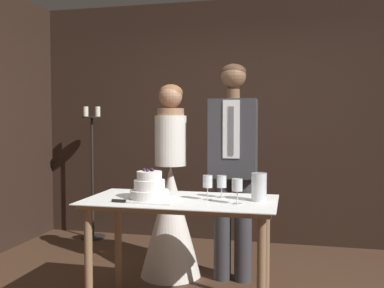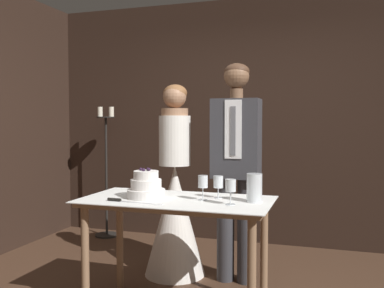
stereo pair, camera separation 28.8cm
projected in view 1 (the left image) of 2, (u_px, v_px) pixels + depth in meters
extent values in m
cube|color=black|center=(245.00, 121.00, 4.89)|extent=(5.08, 0.12, 2.75)
cylinder|color=#8E6B4C|center=(88.00, 265.00, 2.92)|extent=(0.06, 0.06, 0.78)
cylinder|color=#8E6B4C|center=(261.00, 279.00, 2.66)|extent=(0.06, 0.06, 0.78)
cylinder|color=#8E6B4C|center=(118.00, 244.00, 3.43)|extent=(0.06, 0.06, 0.78)
cylinder|color=#8E6B4C|center=(266.00, 254.00, 3.17)|extent=(0.06, 0.06, 0.78)
cube|color=#8E6B4C|center=(181.00, 203.00, 3.02)|extent=(1.29, 0.64, 0.03)
cube|color=white|center=(181.00, 200.00, 3.02)|extent=(1.35, 0.70, 0.01)
cylinder|color=white|center=(149.00, 194.00, 3.04)|extent=(0.27, 0.27, 0.06)
cylinder|color=white|center=(149.00, 185.00, 3.04)|extent=(0.22, 0.22, 0.07)
cylinder|color=white|center=(149.00, 176.00, 3.04)|extent=(0.18, 0.18, 0.06)
sphere|color=#2D1933|center=(152.00, 170.00, 3.03)|extent=(0.02, 0.02, 0.02)
sphere|color=#2D1933|center=(151.00, 170.00, 3.06)|extent=(0.02, 0.02, 0.02)
sphere|color=#2D1933|center=(144.00, 170.00, 3.05)|extent=(0.02, 0.02, 0.02)
sphere|color=#2D1933|center=(147.00, 170.00, 3.01)|extent=(0.02, 0.02, 0.02)
cube|color=silver|center=(147.00, 204.00, 2.85)|extent=(0.32, 0.04, 0.00)
cylinder|color=black|center=(119.00, 201.00, 2.90)|extent=(0.10, 0.03, 0.02)
cylinder|color=silver|center=(208.00, 200.00, 3.00)|extent=(0.06, 0.06, 0.00)
cylinder|color=silver|center=(208.00, 193.00, 2.99)|extent=(0.01, 0.01, 0.08)
cylinder|color=silver|center=(208.00, 181.00, 2.99)|extent=(0.07, 0.07, 0.09)
cylinder|color=silver|center=(222.00, 197.00, 3.09)|extent=(0.07, 0.07, 0.00)
cylinder|color=silver|center=(222.00, 192.00, 3.09)|extent=(0.01, 0.01, 0.07)
cylinder|color=silver|center=(222.00, 181.00, 3.08)|extent=(0.07, 0.07, 0.09)
cylinder|color=maroon|center=(222.00, 186.00, 3.08)|extent=(0.06, 0.06, 0.03)
cylinder|color=silver|center=(237.00, 204.00, 2.84)|extent=(0.07, 0.07, 0.00)
cylinder|color=silver|center=(237.00, 197.00, 2.84)|extent=(0.01, 0.01, 0.08)
cylinder|color=silver|center=(237.00, 185.00, 2.84)|extent=(0.07, 0.07, 0.08)
cylinder|color=maroon|center=(237.00, 188.00, 2.84)|extent=(0.06, 0.06, 0.03)
cylinder|color=silver|center=(259.00, 187.00, 2.95)|extent=(0.11, 0.11, 0.20)
cylinder|color=silver|center=(259.00, 195.00, 2.95)|extent=(0.05, 0.05, 0.09)
sphere|color=#F9CC4C|center=(259.00, 187.00, 2.95)|extent=(0.02, 0.02, 0.02)
cone|color=white|center=(171.00, 220.00, 3.80)|extent=(0.54, 0.54, 0.98)
cylinder|color=white|center=(171.00, 141.00, 3.77)|extent=(0.28, 0.28, 0.44)
cylinder|color=#A37556|center=(170.00, 112.00, 3.75)|extent=(0.24, 0.24, 0.06)
sphere|color=#A37556|center=(170.00, 97.00, 3.75)|extent=(0.21, 0.21, 0.21)
ellipsoid|color=brown|center=(171.00, 93.00, 3.76)|extent=(0.21, 0.21, 0.16)
cylinder|color=#38383D|center=(222.00, 228.00, 3.70)|extent=(0.15, 0.15, 0.89)
cylinder|color=#38383D|center=(243.00, 229.00, 3.66)|extent=(0.15, 0.15, 0.89)
cube|color=#38383D|center=(233.00, 138.00, 3.64)|extent=(0.40, 0.24, 0.67)
cube|color=white|center=(231.00, 129.00, 3.52)|extent=(0.14, 0.01, 0.48)
cube|color=slate|center=(231.00, 131.00, 3.51)|extent=(0.04, 0.01, 0.40)
cylinder|color=brown|center=(233.00, 94.00, 3.62)|extent=(0.11, 0.11, 0.08)
sphere|color=brown|center=(233.00, 76.00, 3.61)|extent=(0.21, 0.21, 0.21)
ellipsoid|color=#472D1E|center=(234.00, 72.00, 3.62)|extent=(0.21, 0.21, 0.14)
cylinder|color=black|center=(93.00, 237.00, 5.04)|extent=(0.28, 0.28, 0.02)
cylinder|color=black|center=(92.00, 177.00, 5.00)|extent=(0.03, 0.03, 1.40)
cylinder|color=black|center=(92.00, 117.00, 4.96)|extent=(0.22, 0.22, 0.01)
cylinder|color=silver|center=(86.00, 112.00, 4.98)|extent=(0.06, 0.06, 0.12)
cylinder|color=silver|center=(98.00, 112.00, 4.94)|extent=(0.06, 0.06, 0.12)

